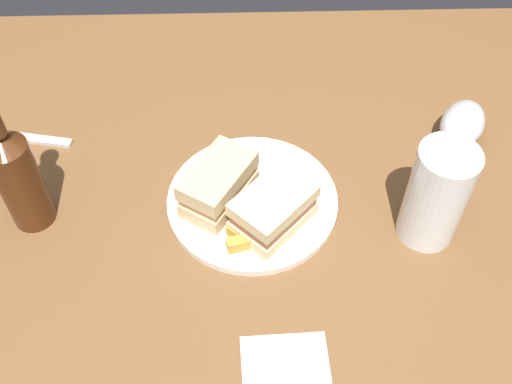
# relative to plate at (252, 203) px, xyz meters

# --- Properties ---
(dining_table) EXTENTS (1.24, 0.99, 0.75)m
(dining_table) POSITION_rel_plate_xyz_m (-0.01, -0.00, -0.38)
(dining_table) COLOR brown
(dining_table) RESTS_ON ground
(plate) EXTENTS (0.26, 0.26, 0.01)m
(plate) POSITION_rel_plate_xyz_m (0.00, 0.00, 0.00)
(plate) COLOR silver
(plate) RESTS_ON dining_table
(sandwich_half_left) EXTENTS (0.12, 0.14, 0.07)m
(sandwich_half_left) POSITION_rel_plate_xyz_m (0.05, -0.01, 0.04)
(sandwich_half_left) COLOR #CCB284
(sandwich_half_left) RESTS_ON plate
(sandwich_half_right) EXTENTS (0.14, 0.14, 0.06)m
(sandwich_half_right) POSITION_rel_plate_xyz_m (-0.03, 0.04, 0.04)
(sandwich_half_right) COLOR beige
(sandwich_half_right) RESTS_ON plate
(potato_wedge_front) EXTENTS (0.04, 0.03, 0.02)m
(potato_wedge_front) POSITION_rel_plate_xyz_m (0.02, 0.08, 0.02)
(potato_wedge_front) COLOR gold
(potato_wedge_front) RESTS_ON plate
(potato_wedge_middle) EXTENTS (0.05, 0.03, 0.01)m
(potato_wedge_middle) POSITION_rel_plate_xyz_m (0.03, 0.02, 0.01)
(potato_wedge_middle) COLOR #B77F33
(potato_wedge_middle) RESTS_ON plate
(potato_wedge_back) EXTENTS (0.04, 0.03, 0.02)m
(potato_wedge_back) POSITION_rel_plate_xyz_m (0.01, 0.03, 0.02)
(potato_wedge_back) COLOR #B77F33
(potato_wedge_back) RESTS_ON plate
(potato_wedge_left_edge) EXTENTS (0.04, 0.05, 0.02)m
(potato_wedge_left_edge) POSITION_rel_plate_xyz_m (0.02, 0.05, 0.02)
(potato_wedge_left_edge) COLOR #B77F33
(potato_wedge_left_edge) RESTS_ON plate
(potato_wedge_right_edge) EXTENTS (0.05, 0.04, 0.02)m
(potato_wedge_right_edge) POSITION_rel_plate_xyz_m (0.06, 0.02, 0.02)
(potato_wedge_right_edge) COLOR #AD702D
(potato_wedge_right_edge) RESTS_ON plate
(potato_wedge_stray) EXTENTS (0.05, 0.04, 0.02)m
(potato_wedge_stray) POSITION_rel_plate_xyz_m (0.05, 0.02, 0.02)
(potato_wedge_stray) COLOR #B77F33
(potato_wedge_stray) RESTS_ON plate
(pint_glass) EXTENTS (0.08, 0.08, 0.17)m
(pint_glass) POSITION_rel_plate_xyz_m (-0.25, 0.05, 0.06)
(pint_glass) COLOR white
(pint_glass) RESTS_ON dining_table
(gravy_boat) EXTENTS (0.11, 0.13, 0.07)m
(gravy_boat) POSITION_rel_plate_xyz_m (-0.34, -0.12, 0.03)
(gravy_boat) COLOR #B7B7BC
(gravy_boat) RESTS_ON dining_table
(cider_bottle) EXTENTS (0.06, 0.06, 0.25)m
(cider_bottle) POSITION_rel_plate_xyz_m (0.33, 0.01, 0.09)
(cider_bottle) COLOR #47230F
(cider_bottle) RESTS_ON dining_table
(napkin) EXTENTS (0.11, 0.09, 0.01)m
(napkin) POSITION_rel_plate_xyz_m (-0.04, 0.26, -0.00)
(napkin) COLOR silver
(napkin) RESTS_ON dining_table
(fork) EXTENTS (0.18, 0.05, 0.01)m
(fork) POSITION_rel_plate_xyz_m (0.38, -0.15, -0.00)
(fork) COLOR silver
(fork) RESTS_ON dining_table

